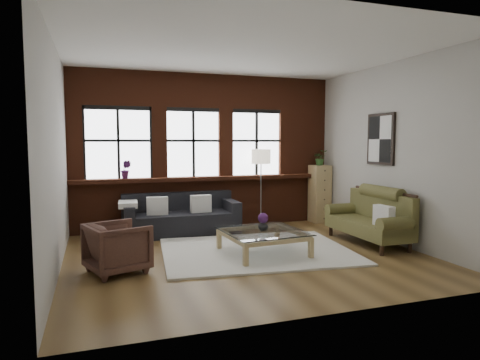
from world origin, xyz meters
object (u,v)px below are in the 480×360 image
object	(u,v)px
armchair	(118,248)
floor_lamp	(261,185)
coffee_table	(263,243)
vase	(263,225)
vintage_settee	(368,217)
dark_sofa	(181,214)
drawer_chest	(320,194)

from	to	relation	value
armchair	floor_lamp	world-z (taller)	floor_lamp
coffee_table	vase	size ratio (longest dim) A/B	7.27
vintage_settee	vase	bearing A→B (deg)	-176.65
vintage_settee	armchair	size ratio (longest dim) A/B	2.35
dark_sofa	vase	bearing A→B (deg)	-64.61
coffee_table	floor_lamp	distance (m)	2.37
coffee_table	vase	bearing A→B (deg)	-90.00
coffee_table	drawer_chest	xyz separation A→B (m)	(2.26, 2.23, 0.45)
drawer_chest	floor_lamp	xyz separation A→B (m)	(-1.46, -0.11, 0.26)
vintage_settee	floor_lamp	xyz separation A→B (m)	(-1.24, 2.00, 0.42)
armchair	floor_lamp	xyz separation A→B (m)	(3.04, 2.33, 0.55)
vintage_settee	coffee_table	bearing A→B (deg)	-176.65
coffee_table	drawer_chest	distance (m)	3.21
dark_sofa	floor_lamp	bearing A→B (deg)	5.01
dark_sofa	vintage_settee	size ratio (longest dim) A/B	1.23
floor_lamp	vintage_settee	bearing A→B (deg)	-58.23
armchair	vase	distance (m)	2.26
coffee_table	vase	xyz separation A→B (m)	(0.00, -0.00, 0.28)
dark_sofa	armchair	world-z (taller)	dark_sofa
dark_sofa	floor_lamp	size ratio (longest dim) A/B	1.24
vase	coffee_table	bearing A→B (deg)	90.00
armchair	drawer_chest	xyz separation A→B (m)	(4.51, 2.44, 0.29)
dark_sofa	drawer_chest	xyz separation A→B (m)	(3.20, 0.26, 0.24)
vintage_settee	vase	xyz separation A→B (m)	(-2.04, -0.12, -0.00)
vintage_settee	floor_lamp	world-z (taller)	floor_lamp
coffee_table	vintage_settee	bearing A→B (deg)	3.35
coffee_table	drawer_chest	size ratio (longest dim) A/B	0.95
vintage_settee	vase	world-z (taller)	vintage_settee
vintage_settee	drawer_chest	world-z (taller)	drawer_chest
armchair	vintage_settee	bearing A→B (deg)	-104.78
dark_sofa	vase	world-z (taller)	dark_sofa
coffee_table	dark_sofa	bearing A→B (deg)	115.39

